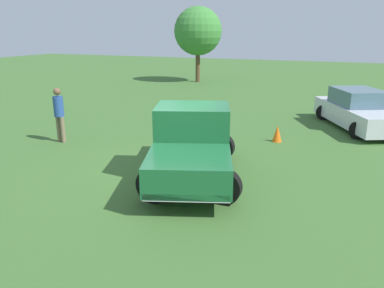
{
  "coord_description": "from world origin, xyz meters",
  "views": [
    {
      "loc": [
        4.27,
        -8.57,
        3.61
      ],
      "look_at": [
        0.81,
        -0.2,
        0.9
      ],
      "focal_mm": 35.78,
      "sensor_mm": 36.0,
      "label": 1
    }
  ],
  "objects_px": {
    "pickup_truck": "(192,141)",
    "traffic_cone": "(277,134)",
    "person_bystander": "(59,112)",
    "sedan_near": "(358,111)",
    "tree_back_left": "(198,31)"
  },
  "relations": [
    {
      "from": "person_bystander",
      "to": "tree_back_left",
      "type": "xyz_separation_m",
      "value": [
        -1.5,
        16.18,
        2.48
      ]
    },
    {
      "from": "person_bystander",
      "to": "traffic_cone",
      "type": "bearing_deg",
      "value": 123.02
    },
    {
      "from": "sedan_near",
      "to": "person_bystander",
      "type": "relative_size",
      "value": 2.65
    },
    {
      "from": "person_bystander",
      "to": "traffic_cone",
      "type": "relative_size",
      "value": 3.3
    },
    {
      "from": "pickup_truck",
      "to": "person_bystander",
      "type": "distance_m",
      "value": 5.39
    },
    {
      "from": "pickup_truck",
      "to": "tree_back_left",
      "type": "distance_m",
      "value": 18.86
    },
    {
      "from": "pickup_truck",
      "to": "traffic_cone",
      "type": "bearing_deg",
      "value": 141.08
    },
    {
      "from": "pickup_truck",
      "to": "tree_back_left",
      "type": "xyz_separation_m",
      "value": [
        -6.75,
        17.42,
        2.58
      ]
    },
    {
      "from": "tree_back_left",
      "to": "traffic_cone",
      "type": "xyz_separation_m",
      "value": [
        8.17,
        -13.39,
        -3.24
      ]
    },
    {
      "from": "sedan_near",
      "to": "tree_back_left",
      "type": "distance_m",
      "value": 15.09
    },
    {
      "from": "sedan_near",
      "to": "tree_back_left",
      "type": "xyz_separation_m",
      "value": [
        -10.65,
        10.3,
        2.85
      ]
    },
    {
      "from": "sedan_near",
      "to": "traffic_cone",
      "type": "distance_m",
      "value": 3.97
    },
    {
      "from": "sedan_near",
      "to": "tree_back_left",
      "type": "bearing_deg",
      "value": -160.4
    },
    {
      "from": "traffic_cone",
      "to": "person_bystander",
      "type": "bearing_deg",
      "value": -157.3
    },
    {
      "from": "person_bystander",
      "to": "traffic_cone",
      "type": "xyz_separation_m",
      "value": [
        6.67,
        2.79,
        -0.76
      ]
    }
  ]
}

